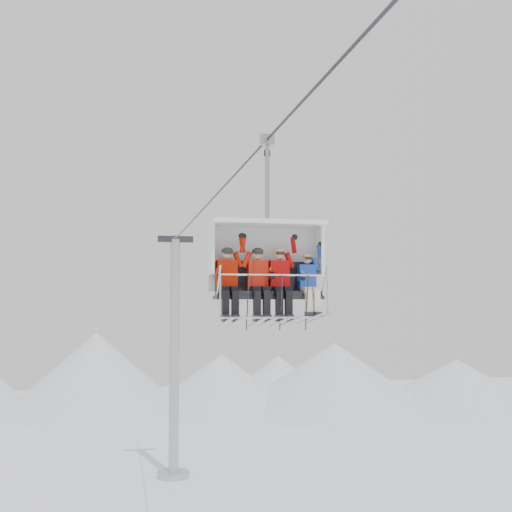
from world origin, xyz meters
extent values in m
cone|color=white|center=(-5.00, 44.00, 3.50)|extent=(16.00, 16.00, 7.00)
cone|color=white|center=(6.00, 43.00, 2.50)|extent=(14.00, 14.00, 5.00)
cone|color=white|center=(16.00, 41.00, 3.00)|extent=(18.00, 18.00, 6.00)
cone|color=white|center=(27.00, 39.00, 2.25)|extent=(16.00, 16.00, 4.50)
cone|color=white|center=(12.00, 46.00, 2.25)|extent=(12.00, 12.00, 4.50)
cylinder|color=#ACAEB3|center=(0.00, 22.00, 6.65)|extent=(0.56, 0.56, 13.30)
cylinder|color=#ACAEB3|center=(0.00, 22.00, 0.15)|extent=(1.80, 1.80, 0.30)
cube|color=#2F2F34|center=(0.00, 22.00, 13.30)|extent=(2.00, 0.35, 0.35)
cylinder|color=#2F2F34|center=(0.00, 0.00, 13.30)|extent=(0.06, 50.00, 0.06)
cube|color=black|center=(0.00, -1.26, 9.95)|extent=(2.21, 0.55, 0.10)
cube|color=black|center=(0.00, -1.00, 10.32)|extent=(2.21, 0.10, 0.64)
cube|color=#2F2F34|center=(0.00, -1.26, 9.86)|extent=(2.31, 0.60, 0.08)
cube|color=white|center=(0.00, -0.78, 10.72)|extent=(2.46, 0.10, 1.47)
cube|color=white|center=(0.00, -1.18, 11.46)|extent=(2.46, 0.90, 0.10)
cylinder|color=silver|center=(0.00, -1.81, 10.32)|extent=(2.25, 0.04, 0.04)
cylinder|color=silver|center=(0.00, -1.88, 9.45)|extent=(2.25, 0.04, 0.04)
cylinder|color=#919399|center=(0.00, -1.16, 12.38)|extent=(0.10, 0.10, 1.84)
cube|color=#919399|center=(0.00, -1.16, 13.30)|extent=(0.30, 0.18, 0.22)
cube|color=#A41501|center=(-0.89, -1.22, 10.34)|extent=(0.42, 0.28, 0.62)
sphere|color=tan|center=(-0.89, -1.26, 10.78)|extent=(0.23, 0.23, 0.23)
cube|color=black|center=(-0.99, -1.66, 9.75)|extent=(0.14, 0.15, 0.50)
cube|color=black|center=(-0.79, -1.66, 9.75)|extent=(0.14, 0.15, 0.50)
cube|color=#AAADB4|center=(-0.99, -1.76, 9.36)|extent=(0.10, 1.69, 0.26)
cube|color=#AAADB4|center=(-0.79, -1.76, 9.36)|extent=(0.10, 1.69, 0.26)
cube|color=red|center=(-0.23, -1.22, 10.34)|extent=(0.42, 0.28, 0.62)
sphere|color=tan|center=(-0.23, -1.26, 10.78)|extent=(0.23, 0.23, 0.23)
cube|color=black|center=(-0.33, -1.66, 9.75)|extent=(0.14, 0.15, 0.50)
cube|color=black|center=(-0.13, -1.66, 9.75)|extent=(0.14, 0.15, 0.50)
cube|color=#AAADB4|center=(-0.33, -1.76, 9.36)|extent=(0.10, 1.69, 0.26)
cube|color=#AAADB4|center=(-0.13, -1.76, 9.36)|extent=(0.10, 1.69, 0.26)
cube|color=#AA0808|center=(0.24, -1.22, 10.34)|extent=(0.42, 0.28, 0.62)
sphere|color=tan|center=(0.24, -1.26, 10.78)|extent=(0.23, 0.23, 0.23)
cube|color=black|center=(0.14, -1.66, 9.75)|extent=(0.14, 0.15, 0.50)
cube|color=black|center=(0.34, -1.66, 9.75)|extent=(0.14, 0.15, 0.50)
cube|color=#AAADB4|center=(0.14, -1.76, 9.36)|extent=(0.10, 1.69, 0.26)
cube|color=#AAADB4|center=(0.34, -1.76, 9.36)|extent=(0.10, 1.69, 0.26)
cube|color=#1C41A7|center=(0.86, -1.22, 10.30)|extent=(0.37, 0.25, 0.55)
sphere|color=tan|center=(0.86, -1.26, 10.69)|extent=(0.20, 0.20, 0.20)
cube|color=silver|center=(0.77, -1.66, 9.78)|extent=(0.12, 0.15, 0.44)
cube|color=silver|center=(0.95, -1.66, 9.78)|extent=(0.12, 0.15, 0.44)
cube|color=#AAADB4|center=(0.77, -1.76, 9.42)|extent=(0.08, 1.69, 0.26)
cube|color=#AAADB4|center=(0.95, -1.76, 9.42)|extent=(0.08, 1.69, 0.26)
camera|label=1|loc=(-3.12, -14.56, 9.79)|focal=45.00mm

